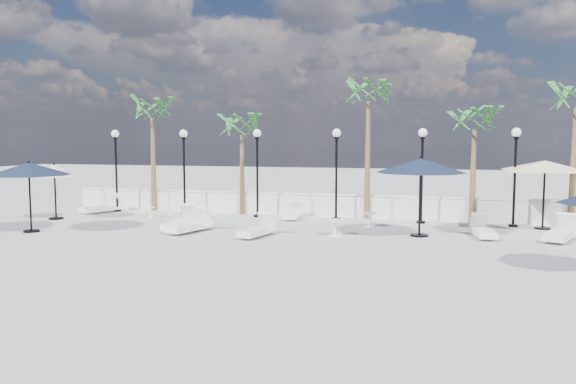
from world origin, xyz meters
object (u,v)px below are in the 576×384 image
(lounger_0, at_px, (181,223))
(lounger_5, at_px, (561,233))
(lounger_6, at_px, (483,231))
(parasol_navy_left, at_px, (29,169))
(parasol_cream_small, at_px, (54,171))
(lounger_4, at_px, (293,214))
(lounger_1, at_px, (102,207))
(parasol_navy_mid, at_px, (421,166))
(lounger_2, at_px, (257,230))
(lounger_3, at_px, (190,226))
(parasol_cream_sq_a, at_px, (545,161))

(lounger_0, xyz_separation_m, lounger_5, (13.32, 1.25, -0.01))
(lounger_6, distance_m, parasol_navy_left, 16.37)
(lounger_5, xyz_separation_m, parasol_cream_small, (-19.71, -0.12, 1.78))
(lounger_0, distance_m, parasol_cream_small, 6.73)
(lounger_4, distance_m, lounger_6, 7.95)
(lounger_1, xyz_separation_m, lounger_5, (19.08, -2.30, 0.00))
(parasol_navy_mid, bearing_deg, lounger_6, 8.61)
(lounger_5, bearing_deg, lounger_6, -157.05)
(lounger_2, xyz_separation_m, lounger_3, (-2.66, 0.23, 0.02))
(lounger_3, bearing_deg, parasol_navy_mid, 26.09)
(lounger_4, distance_m, parasol_navy_left, 10.43)
(lounger_5, distance_m, parasol_cream_sq_a, 3.48)
(lounger_4, distance_m, parasol_navy_mid, 6.51)
(lounger_3, relative_size, lounger_5, 0.99)
(lounger_4, bearing_deg, parasol_cream_sq_a, -4.02)
(parasol_navy_mid, bearing_deg, lounger_1, 169.80)
(lounger_1, height_order, lounger_2, lounger_1)
(lounger_2, bearing_deg, parasol_cream_small, -178.54)
(lounger_6, bearing_deg, lounger_4, 152.02)
(parasol_cream_small, bearing_deg, lounger_4, 15.67)
(parasol_navy_left, bearing_deg, lounger_3, 14.31)
(lounger_5, relative_size, parasol_navy_mid, 0.70)
(lounger_4, bearing_deg, lounger_3, -126.05)
(parasol_navy_mid, height_order, parasol_cream_sq_a, parasol_navy_mid)
(lounger_0, height_order, parasol_cream_sq_a, parasol_cream_sq_a)
(parasol_cream_small, bearing_deg, parasol_navy_mid, -0.70)
(lounger_3, relative_size, parasol_cream_small, 0.90)
(lounger_2, distance_m, parasol_navy_left, 8.67)
(lounger_1, height_order, lounger_6, lounger_1)
(lounger_4, distance_m, parasol_cream_sq_a, 10.09)
(lounger_0, height_order, parasol_cream_small, parasol_cream_small)
(lounger_6, height_order, parasol_cream_sq_a, parasol_cream_sq_a)
(lounger_4, bearing_deg, lounger_2, -94.92)
(parasol_navy_mid, distance_m, parasol_cream_sq_a, 5.30)
(parasol_navy_mid, bearing_deg, parasol_navy_left, -168.16)
(lounger_4, xyz_separation_m, parasol_navy_left, (-8.41, -5.81, 2.09))
(parasol_cream_sq_a, bearing_deg, lounger_4, 179.89)
(lounger_3, height_order, parasol_cream_sq_a, parasol_cream_sq_a)
(lounger_2, distance_m, lounger_4, 4.59)
(lounger_4, xyz_separation_m, lounger_6, (7.51, -2.59, 0.02))
(lounger_1, distance_m, parasol_navy_left, 5.90)
(lounger_0, bearing_deg, parasol_navy_left, -161.11)
(parasol_navy_mid, distance_m, parasol_cream_small, 15.12)
(parasol_cream_small, bearing_deg, lounger_5, 0.36)
(parasol_navy_left, height_order, parasol_cream_small, parasol_navy_left)
(lounger_4, height_order, parasol_cream_sq_a, parasol_cream_sq_a)
(lounger_6, bearing_deg, parasol_cream_sq_a, 39.30)
(lounger_3, xyz_separation_m, parasol_navy_left, (-5.67, -1.45, 2.04))
(lounger_2, relative_size, parasol_navy_mid, 0.62)
(lounger_2, xyz_separation_m, lounger_5, (10.05, 1.98, 0.03))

